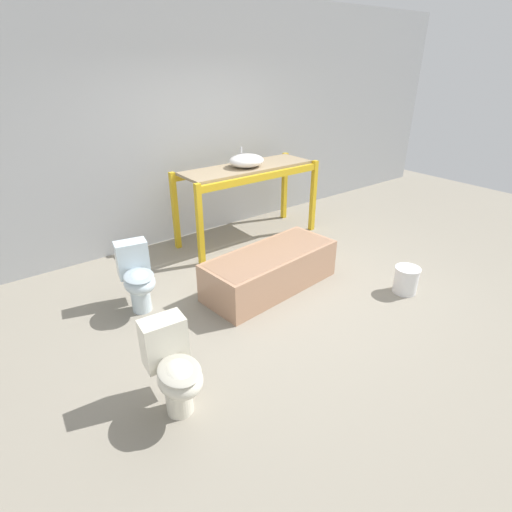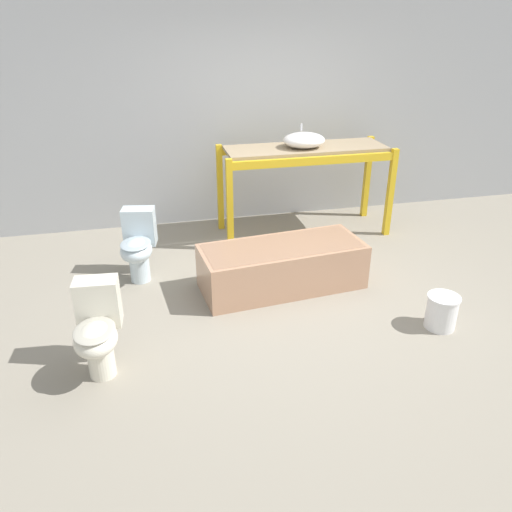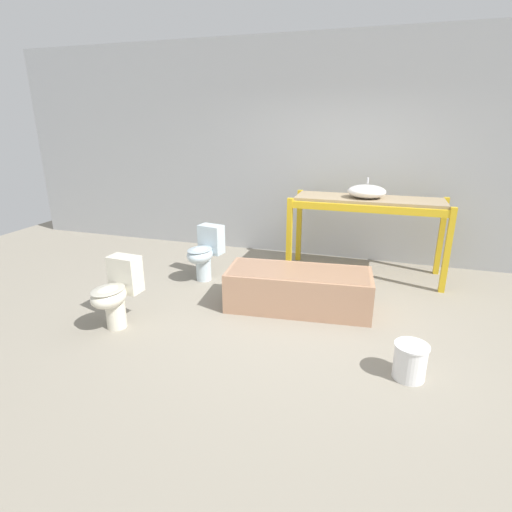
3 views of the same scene
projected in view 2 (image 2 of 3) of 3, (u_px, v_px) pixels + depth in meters
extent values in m
plane|color=gray|center=(296.00, 296.00, 4.86)|extent=(12.00, 12.00, 0.00)
cube|color=#9EA0A3|center=(247.00, 93.00, 6.11)|extent=(10.80, 0.08, 3.20)
cube|color=gold|center=(230.00, 206.00, 5.60)|extent=(0.07, 0.07, 1.07)
cube|color=gold|center=(390.00, 193.00, 6.00)|extent=(0.07, 0.07, 1.07)
cube|color=gold|center=(220.00, 188.00, 6.17)|extent=(0.07, 0.07, 1.07)
cube|color=gold|center=(367.00, 177.00, 6.58)|extent=(0.07, 0.07, 1.07)
cube|color=gold|center=(315.00, 161.00, 5.60)|extent=(1.96, 0.06, 0.09)
cube|color=gold|center=(297.00, 147.00, 6.18)|extent=(1.96, 0.06, 0.09)
cube|color=#998466|center=(306.00, 148.00, 5.86)|extent=(1.89, 0.59, 0.04)
ellipsoid|color=white|center=(304.00, 140.00, 5.78)|extent=(0.49, 0.43, 0.17)
cylinder|color=silver|center=(301.00, 127.00, 5.83)|extent=(0.02, 0.02, 0.08)
cube|color=tan|center=(282.00, 266.00, 4.94)|extent=(1.66, 0.80, 0.45)
cube|color=#977056|center=(282.00, 254.00, 4.88)|extent=(1.57, 0.71, 0.18)
cylinder|color=silver|center=(101.00, 359.00, 3.75)|extent=(0.20, 0.20, 0.28)
ellipsoid|color=silver|center=(96.00, 339.00, 3.59)|extent=(0.34, 0.41, 0.21)
ellipsoid|color=#B3AF9F|center=(94.00, 331.00, 3.56)|extent=(0.33, 0.39, 0.03)
cube|color=silver|center=(98.00, 302.00, 3.77)|extent=(0.34, 0.22, 0.39)
cylinder|color=silver|center=(140.00, 268.00, 5.10)|extent=(0.20, 0.20, 0.28)
ellipsoid|color=silver|center=(136.00, 250.00, 4.93)|extent=(0.38, 0.44, 0.21)
ellipsoid|color=#9FAFB7|center=(136.00, 244.00, 4.90)|extent=(0.36, 0.42, 0.03)
cube|color=silver|center=(139.00, 226.00, 5.11)|extent=(0.35, 0.25, 0.39)
cylinder|color=white|center=(442.00, 312.00, 4.32)|extent=(0.26, 0.26, 0.31)
cylinder|color=white|center=(444.00, 297.00, 4.26)|extent=(0.28, 0.28, 0.02)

